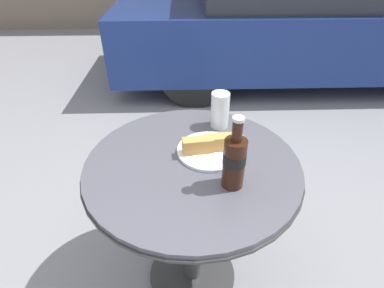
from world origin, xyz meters
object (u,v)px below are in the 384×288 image
cola_bottle_left (234,160)px  lunch_plate_near (211,147)px  bistro_table (192,194)px  parked_car (308,19)px  drinking_glass (220,111)px

cola_bottle_left → lunch_plate_near: (-0.06, 0.18, -0.08)m
bistro_table → parked_car: size_ratio=0.19×
bistro_table → cola_bottle_left: cola_bottle_left is taller
drinking_glass → parked_car: size_ratio=0.04×
lunch_plate_near → parked_car: 2.87m
cola_bottle_left → lunch_plate_near: bearing=106.9°
bistro_table → lunch_plate_near: lunch_plate_near is taller
drinking_glass → parked_car: bearing=62.2°
drinking_glass → parked_car: (1.25, 2.36, -0.16)m
drinking_glass → parked_car: parked_car is taller
parked_car → bistro_table: bearing=-117.7°
cola_bottle_left → drinking_glass: cola_bottle_left is taller
bistro_table → drinking_glass: bearing=63.1°
cola_bottle_left → lunch_plate_near: size_ratio=1.03×
drinking_glass → lunch_plate_near: size_ratio=0.61×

